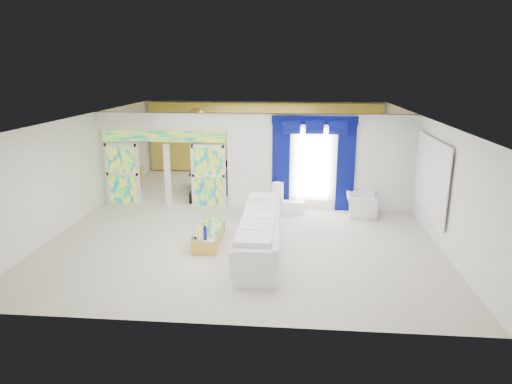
# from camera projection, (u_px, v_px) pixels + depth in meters

# --- Properties ---
(floor) EXTENTS (12.00, 12.00, 0.00)m
(floor) POSITION_uv_depth(u_px,v_px,m) (250.00, 216.00, 13.67)
(floor) COLOR #B7AF9E
(floor) RESTS_ON ground
(dividing_wall) EXTENTS (5.70, 0.18, 3.00)m
(dividing_wall) POSITION_uv_depth(u_px,v_px,m) (321.00, 162.00, 14.05)
(dividing_wall) COLOR white
(dividing_wall) RESTS_ON ground
(dividing_header) EXTENTS (4.30, 0.18, 0.55)m
(dividing_header) POSITION_uv_depth(u_px,v_px,m) (162.00, 121.00, 14.14)
(dividing_header) COLOR white
(dividing_header) RESTS_ON dividing_wall
(stained_panel_left) EXTENTS (0.95, 0.04, 2.00)m
(stained_panel_left) POSITION_uv_depth(u_px,v_px,m) (123.00, 174.00, 14.72)
(stained_panel_left) COLOR #994C3F
(stained_panel_left) RESTS_ON ground
(stained_panel_right) EXTENTS (0.95, 0.04, 2.00)m
(stained_panel_right) POSITION_uv_depth(u_px,v_px,m) (209.00, 176.00, 14.48)
(stained_panel_right) COLOR #994C3F
(stained_panel_right) RESTS_ON ground
(stained_transom) EXTENTS (4.00, 0.05, 0.35)m
(stained_transom) POSITION_uv_depth(u_px,v_px,m) (163.00, 136.00, 14.27)
(stained_transom) COLOR #994C3F
(stained_transom) RESTS_ON dividing_header
(window_pane) EXTENTS (1.00, 0.02, 2.30)m
(window_pane) POSITION_uv_depth(u_px,v_px,m) (313.00, 164.00, 13.99)
(window_pane) COLOR white
(window_pane) RESTS_ON dividing_wall
(blue_drape_left) EXTENTS (0.55, 0.10, 2.80)m
(blue_drape_left) POSITION_uv_depth(u_px,v_px,m) (281.00, 166.00, 14.06)
(blue_drape_left) COLOR #030746
(blue_drape_left) RESTS_ON ground
(blue_drape_right) EXTENTS (0.55, 0.10, 2.80)m
(blue_drape_right) POSITION_uv_depth(u_px,v_px,m) (346.00, 167.00, 13.89)
(blue_drape_right) COLOR #030746
(blue_drape_right) RESTS_ON ground
(blue_pelmet) EXTENTS (2.60, 0.12, 0.25)m
(blue_pelmet) POSITION_uv_depth(u_px,v_px,m) (315.00, 120.00, 13.59)
(blue_pelmet) COLOR #030746
(blue_pelmet) RESTS_ON dividing_wall
(wall_mirror) EXTENTS (0.04, 2.70, 1.90)m
(wall_mirror) POSITION_uv_depth(u_px,v_px,m) (432.00, 178.00, 11.88)
(wall_mirror) COLOR white
(wall_mirror) RESTS_ON ground
(gold_curtains) EXTENTS (9.70, 0.12, 2.90)m
(gold_curtains) POSITION_uv_depth(u_px,v_px,m) (264.00, 138.00, 18.94)
(gold_curtains) COLOR gold
(gold_curtains) RESTS_ON ground
(white_sofa) EXTENTS (1.03, 4.28, 0.81)m
(white_sofa) POSITION_uv_depth(u_px,v_px,m) (261.00, 233.00, 11.10)
(white_sofa) COLOR silver
(white_sofa) RESTS_ON ground
(coffee_table) EXTENTS (0.62, 1.74, 0.38)m
(coffee_table) POSITION_uv_depth(u_px,v_px,m) (209.00, 236.00, 11.56)
(coffee_table) COLOR gold
(coffee_table) RESTS_ON ground
(console_table) EXTENTS (1.08, 0.35, 0.36)m
(console_table) POSITION_uv_depth(u_px,v_px,m) (287.00, 207.00, 13.99)
(console_table) COLOR white
(console_table) RESTS_ON ground
(table_lamp) EXTENTS (0.36, 0.36, 0.58)m
(table_lamp) POSITION_uv_depth(u_px,v_px,m) (277.00, 192.00, 13.89)
(table_lamp) COLOR white
(table_lamp) RESTS_ON console_table
(armchair) EXTENTS (0.97, 1.09, 0.67)m
(armchair) POSITION_uv_depth(u_px,v_px,m) (361.00, 205.00, 13.70)
(armchair) COLOR silver
(armchair) RESTS_ON ground
(grand_piano) EXTENTS (1.64, 1.99, 0.90)m
(grand_piano) POSITION_uv_depth(u_px,v_px,m) (213.00, 178.00, 16.54)
(grand_piano) COLOR black
(grand_piano) RESTS_ON ground
(piano_bench) EXTENTS (1.04, 0.55, 0.33)m
(piano_bench) POSITION_uv_depth(u_px,v_px,m) (204.00, 197.00, 15.08)
(piano_bench) COLOR black
(piano_bench) RESTS_ON ground
(tv_console) EXTENTS (0.58, 0.54, 0.75)m
(tv_console) POSITION_uv_depth(u_px,v_px,m) (136.00, 177.00, 16.94)
(tv_console) COLOR #A78953
(tv_console) RESTS_ON ground
(chandelier) EXTENTS (0.60, 0.60, 0.60)m
(chandelier) POSITION_uv_depth(u_px,v_px,m) (196.00, 116.00, 16.42)
(chandelier) COLOR gold
(chandelier) RESTS_ON ceiling
(decanters) EXTENTS (0.23, 0.86, 0.21)m
(decanters) POSITION_uv_depth(u_px,v_px,m) (207.00, 228.00, 11.29)
(decanters) COLOR navy
(decanters) RESTS_ON coffee_table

